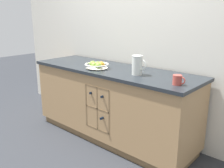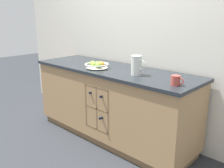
{
  "view_description": "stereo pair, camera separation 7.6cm",
  "coord_description": "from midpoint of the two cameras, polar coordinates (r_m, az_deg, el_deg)",
  "views": [
    {
      "loc": [
        1.92,
        -2.15,
        1.5
      ],
      "look_at": [
        0.0,
        0.0,
        0.69
      ],
      "focal_mm": 40.0,
      "sensor_mm": 36.0,
      "label": 1
    },
    {
      "loc": [
        1.97,
        -2.1,
        1.5
      ],
      "look_at": [
        0.0,
        0.0,
        0.69
      ],
      "focal_mm": 40.0,
      "sensor_mm": 36.0,
      "label": 2
    }
  ],
  "objects": [
    {
      "name": "kitchen_island",
      "position": [
        3.06,
        0.7,
        -4.34
      ],
      "size": [
        2.15,
        0.7,
        0.88
      ],
      "color": "brown",
      "rests_on": "ground_plane"
    },
    {
      "name": "fruit_bowl",
      "position": [
        2.93,
        -2.74,
        4.32
      ],
      "size": [
        0.28,
        0.28,
        0.08
      ],
      "color": "silver",
      "rests_on": "kitchen_island"
    },
    {
      "name": "back_wall",
      "position": [
        3.19,
        5.61,
        11.61
      ],
      "size": [
        4.51,
        0.06,
        2.55
      ],
      "primitive_type": "cube",
      "color": "silver",
      "rests_on": "ground_plane"
    },
    {
      "name": "ceramic_mug",
      "position": [
        2.3,
        15.32,
        0.79
      ],
      "size": [
        0.12,
        0.08,
        0.09
      ],
      "color": "#B7473D",
      "rests_on": "kitchen_island"
    },
    {
      "name": "white_pitcher",
      "position": [
        2.61,
        6.49,
        4.35
      ],
      "size": [
        0.17,
        0.11,
        0.2
      ],
      "color": "silver",
      "rests_on": "kitchen_island"
    },
    {
      "name": "ground_plane",
      "position": [
        3.25,
        0.69,
        -11.78
      ],
      "size": [
        14.0,
        14.0,
        0.0
      ],
      "primitive_type": "plane",
      "color": "#2D3035"
    }
  ]
}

